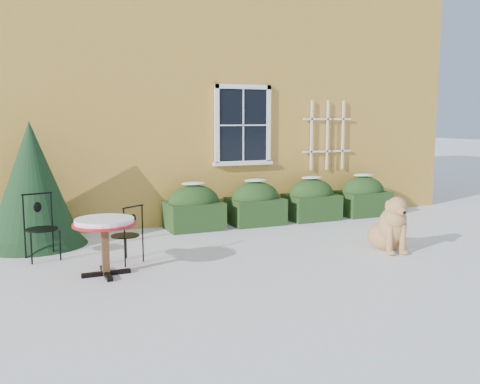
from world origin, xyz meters
name	(u,v)px	position (x,y,z in m)	size (l,w,h in m)	color
ground	(266,259)	(0.00, 0.00, 0.00)	(80.00, 80.00, 0.00)	white
house	(151,76)	(0.00, 7.00, 3.22)	(12.40, 8.40, 6.40)	gold
hedge_row	(284,202)	(1.65, 2.55, 0.40)	(4.95, 0.80, 0.91)	#193313
evergreen_shrub	(33,196)	(-3.17, 2.34, 0.84)	(1.72, 1.72, 2.08)	black
bistro_table	(105,228)	(-2.36, 0.10, 0.65)	(0.85, 0.85, 0.78)	black
patio_chair_near	(127,234)	(-1.97, 0.61, 0.43)	(0.53, 0.53, 0.86)	black
patio_chair_far	(41,227)	(-3.11, 1.36, 0.49)	(0.51, 0.51, 0.99)	black
dog	(390,228)	(2.06, -0.32, 0.37)	(0.72, 0.98, 0.93)	tan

